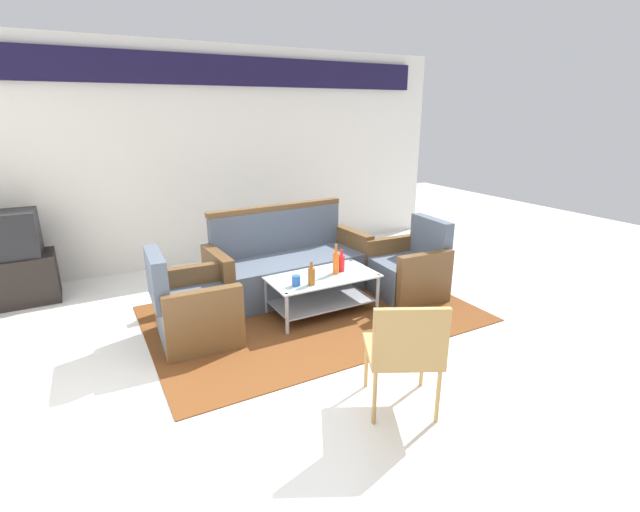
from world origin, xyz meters
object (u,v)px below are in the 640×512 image
(couch, at_px, (289,266))
(bottle_brown, at_px, (312,276))
(armchair_right, at_px, (409,271))
(bottle_orange, at_px, (336,263))
(television, at_px, (6,235))
(cup, at_px, (296,281))
(armchair_left, at_px, (193,310))
(tv_stand, at_px, (16,280))
(bottle_red, at_px, (341,263))
(wicker_chair, at_px, (405,348))
(coffee_table, at_px, (322,288))

(couch, bearing_deg, bottle_brown, 77.19)
(bottle_brown, bearing_deg, armchair_right, 5.94)
(armchair_right, height_order, bottle_orange, armchair_right)
(television, bearing_deg, cup, 142.92)
(cup, bearing_deg, armchair_left, 168.42)
(tv_stand, bearing_deg, television, 88.23)
(cup, bearing_deg, bottle_red, 13.46)
(armchair_right, bearing_deg, wicker_chair, 143.32)
(television, distance_m, wicker_chair, 4.28)
(armchair_right, distance_m, cup, 1.45)
(couch, height_order, coffee_table, couch)
(bottle_orange, bearing_deg, armchair_right, -1.14)
(bottle_red, height_order, bottle_brown, bottle_red)
(couch, bearing_deg, television, -25.57)
(cup, relative_size, tv_stand, 0.12)
(bottle_orange, height_order, cup, bottle_orange)
(television, relative_size, wicker_chair, 0.73)
(tv_stand, bearing_deg, bottle_red, -31.01)
(television, bearing_deg, armchair_right, 155.96)
(television, bearing_deg, couch, 158.87)
(coffee_table, bearing_deg, armchair_right, -2.26)
(armchair_right, bearing_deg, television, 67.75)
(couch, relative_size, tv_stand, 2.29)
(bottle_brown, bearing_deg, couch, 79.85)
(wicker_chair, bearing_deg, coffee_table, 106.96)
(armchair_left, distance_m, bottle_red, 1.54)
(tv_stand, relative_size, wicker_chair, 0.95)
(armchair_left, bearing_deg, tv_stand, -137.18)
(couch, xyz_separation_m, bottle_orange, (0.21, -0.70, 0.21))
(couch, relative_size, bottle_orange, 5.83)
(bottle_brown, bearing_deg, bottle_orange, 23.17)
(armchair_left, relative_size, bottle_brown, 3.64)
(couch, height_order, bottle_orange, couch)
(bottle_orange, distance_m, television, 3.45)
(wicker_chair, bearing_deg, bottle_orange, 101.87)
(cup, bearing_deg, armchair_right, 3.30)
(coffee_table, bearing_deg, television, 146.62)
(television, bearing_deg, bottle_red, 150.73)
(bottle_brown, bearing_deg, wicker_chair, -93.18)
(bottle_red, height_order, television, television)
(bottle_red, height_order, tv_stand, bottle_red)
(coffee_table, relative_size, tv_stand, 1.38)
(television, bearing_deg, bottle_brown, 143.72)
(couch, height_order, cup, couch)
(armchair_left, height_order, armchair_right, same)
(armchair_left, bearing_deg, couch, 119.05)
(armchair_left, bearing_deg, cup, 81.13)
(armchair_left, height_order, bottle_brown, armchair_left)
(armchair_right, distance_m, bottle_red, 0.88)
(coffee_table, relative_size, bottle_orange, 3.50)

